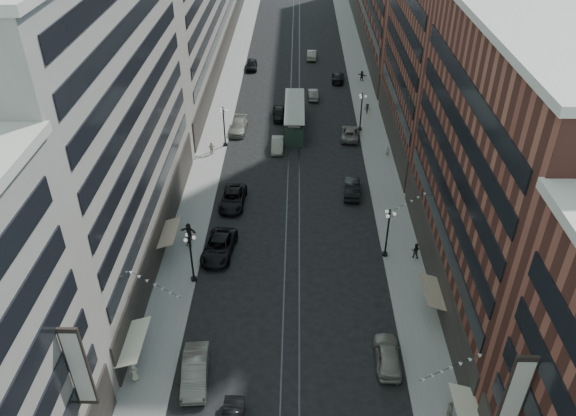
# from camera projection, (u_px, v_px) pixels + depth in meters

# --- Properties ---
(ground) EXTENTS (220.00, 220.00, 0.00)m
(ground) POSITION_uv_depth(u_px,v_px,m) (294.00, 130.00, 79.14)
(ground) COLOR black
(ground) RESTS_ON ground
(sidewalk_west) EXTENTS (4.00, 180.00, 0.15)m
(sidewalk_west) POSITION_uv_depth(u_px,v_px,m) (225.00, 101.00, 87.52)
(sidewalk_west) COLOR gray
(sidewalk_west) RESTS_ON ground
(sidewalk_east) EXTENTS (4.00, 180.00, 0.15)m
(sidewalk_east) POSITION_uv_depth(u_px,v_px,m) (366.00, 102.00, 87.22)
(sidewalk_east) COLOR gray
(sidewalk_east) RESTS_ON ground
(rail_west) EXTENTS (0.12, 180.00, 0.02)m
(rail_west) POSITION_uv_depth(u_px,v_px,m) (290.00, 101.00, 87.42)
(rail_west) COLOR #2D2D33
(rail_west) RESTS_ON ground
(rail_east) EXTENTS (0.12, 180.00, 0.02)m
(rail_east) POSITION_uv_depth(u_px,v_px,m) (299.00, 102.00, 87.40)
(rail_east) COLOR #2D2D33
(rail_east) RESTS_ON ground
(building_west_mid) EXTENTS (8.00, 36.00, 28.00)m
(building_west_mid) POSITION_uv_depth(u_px,v_px,m) (100.00, 122.00, 49.18)
(building_west_mid) COLOR gray
(building_west_mid) RESTS_ON ground
(building_east_mid) EXTENTS (8.00, 30.00, 24.00)m
(building_east_mid) POSITION_uv_depth(u_px,v_px,m) (501.00, 174.00, 45.70)
(building_east_mid) COLOR brown
(building_east_mid) RESTS_ON ground
(lamppost_sw_far) EXTENTS (1.03, 1.14, 5.52)m
(lamppost_sw_far) POSITION_uv_depth(u_px,v_px,m) (191.00, 256.00, 51.07)
(lamppost_sw_far) COLOR black
(lamppost_sw_far) RESTS_ON sidewalk_west
(lamppost_sw_mid) EXTENTS (1.03, 1.14, 5.52)m
(lamppost_sw_mid) POSITION_uv_depth(u_px,v_px,m) (224.00, 125.00, 73.40)
(lamppost_sw_mid) COLOR black
(lamppost_sw_mid) RESTS_ON sidewalk_west
(lamppost_se_far) EXTENTS (1.03, 1.14, 5.52)m
(lamppost_se_far) POSITION_uv_depth(u_px,v_px,m) (388.00, 231.00, 54.12)
(lamppost_se_far) COLOR black
(lamppost_se_far) RESTS_ON sidewalk_east
(lamppost_se_mid) EXTENTS (1.03, 1.14, 5.52)m
(lamppost_se_mid) POSITION_uv_depth(u_px,v_px,m) (361.00, 110.00, 77.27)
(lamppost_se_mid) COLOR black
(lamppost_se_mid) RESTS_ON sidewalk_east
(streetcar) EXTENTS (2.72, 12.30, 3.40)m
(streetcar) POSITION_uv_depth(u_px,v_px,m) (295.00, 117.00, 78.96)
(streetcar) COLOR #203328
(streetcar) RESTS_ON ground
(car_1) EXTENTS (2.32, 5.54, 1.78)m
(car_1) POSITION_uv_depth(u_px,v_px,m) (195.00, 371.00, 42.97)
(car_1) COLOR #68665C
(car_1) RESTS_ON ground
(car_2) EXTENTS (3.45, 6.37, 1.70)m
(car_2) POSITION_uv_depth(u_px,v_px,m) (219.00, 247.00, 55.73)
(car_2) COLOR black
(car_2) RESTS_ON ground
(car_4) EXTENTS (2.09, 4.94, 1.67)m
(car_4) POSITION_uv_depth(u_px,v_px,m) (388.00, 355.00, 44.35)
(car_4) COLOR gray
(car_4) RESTS_ON ground
(pedestrian_1) EXTENTS (0.91, 0.68, 1.66)m
(pedestrian_1) POSITION_uv_depth(u_px,v_px,m) (134.00, 372.00, 42.77)
(pedestrian_1) COLOR #BBB69B
(pedestrian_1) RESTS_ON sidewalk_west
(pedestrian_2) EXTENTS (0.86, 0.57, 1.63)m
(pedestrian_2) POSITION_uv_depth(u_px,v_px,m) (189.00, 240.00, 56.51)
(pedestrian_2) COLOR black
(pedestrian_2) RESTS_ON sidewalk_west
(pedestrian_4) EXTENTS (0.47, 1.00, 1.68)m
(pedestrian_4) POSITION_uv_depth(u_px,v_px,m) (450.00, 410.00, 39.97)
(pedestrian_4) COLOR gray
(pedestrian_4) RESTS_ON sidewalk_east
(car_7) EXTENTS (2.92, 5.90, 1.61)m
(car_7) POSITION_uv_depth(u_px,v_px,m) (233.00, 199.00, 63.08)
(car_7) COLOR black
(car_7) RESTS_ON ground
(car_8) EXTENTS (2.41, 5.43, 1.55)m
(car_8) POSITION_uv_depth(u_px,v_px,m) (239.00, 126.00, 78.39)
(car_8) COLOR gray
(car_8) RESTS_ON ground
(car_9) EXTENTS (2.02, 4.71, 1.59)m
(car_9) POSITION_uv_depth(u_px,v_px,m) (252.00, 65.00, 98.77)
(car_9) COLOR black
(car_9) RESTS_ON ground
(car_10) EXTENTS (2.18, 5.11, 1.64)m
(car_10) POSITION_uv_depth(u_px,v_px,m) (352.00, 188.00, 64.90)
(car_10) COLOR black
(car_10) RESTS_ON ground
(car_11) EXTENTS (2.96, 5.41, 1.44)m
(car_11) POSITION_uv_depth(u_px,v_px,m) (350.00, 133.00, 76.82)
(car_11) COLOR #68645C
(car_11) RESTS_ON ground
(car_12) EXTENTS (2.33, 4.98, 1.41)m
(car_12) POSITION_uv_depth(u_px,v_px,m) (338.00, 77.00, 94.02)
(car_12) COLOR black
(car_12) RESTS_ON ground
(car_13) EXTENTS (2.23, 4.78, 1.58)m
(car_13) POSITION_uv_depth(u_px,v_px,m) (279.00, 113.00, 81.90)
(car_13) COLOR black
(car_13) RESTS_ON ground
(car_14) EXTENTS (1.87, 4.83, 1.57)m
(car_14) POSITION_uv_depth(u_px,v_px,m) (312.00, 54.00, 103.20)
(car_14) COLOR gray
(car_14) RESTS_ON ground
(pedestrian_5) EXTENTS (1.80, 0.93, 1.86)m
(pedestrian_5) POSITION_uv_depth(u_px,v_px,m) (189.00, 231.00, 57.53)
(pedestrian_5) COLOR black
(pedestrian_5) RESTS_ON sidewalk_west
(pedestrian_6) EXTENTS (1.06, 0.77, 1.64)m
(pedestrian_6) POSITION_uv_depth(u_px,v_px,m) (212.00, 148.00, 72.67)
(pedestrian_6) COLOR #B2A293
(pedestrian_6) RESTS_ON sidewalk_west
(pedestrian_7) EXTENTS (0.91, 0.67, 1.66)m
(pedestrian_7) POSITION_uv_depth(u_px,v_px,m) (415.00, 251.00, 55.06)
(pedestrian_7) COLOR black
(pedestrian_7) RESTS_ON sidewalk_east
(pedestrian_8) EXTENTS (0.66, 0.60, 1.51)m
(pedestrian_8) POSITION_uv_depth(u_px,v_px,m) (387.00, 151.00, 72.11)
(pedestrian_8) COLOR #AFA391
(pedestrian_8) RESTS_ON sidewalk_east
(pedestrian_9) EXTENTS (1.03, 0.58, 1.51)m
(pedestrian_9) POSITION_uv_depth(u_px,v_px,m) (367.00, 109.00, 83.05)
(pedestrian_9) COLOR black
(pedestrian_9) RESTS_ON sidewalk_east
(car_extra_0) EXTENTS (1.57, 4.30, 1.41)m
(car_extra_0) POSITION_uv_depth(u_px,v_px,m) (313.00, 94.00, 88.01)
(car_extra_0) COLOR #66635A
(car_extra_0) RESTS_ON ground
(car_extra_1) EXTENTS (1.56, 4.43, 1.46)m
(car_extra_1) POSITION_uv_depth(u_px,v_px,m) (277.00, 145.00, 73.94)
(car_extra_1) COLOR gray
(car_extra_1) RESTS_ON ground
(pedestrian_extra_0) EXTENTS (1.60, 1.15, 1.70)m
(pedestrian_extra_0) POSITION_uv_depth(u_px,v_px,m) (362.00, 76.00, 93.73)
(pedestrian_extra_0) COLOR black
(pedestrian_extra_0) RESTS_ON sidewalk_east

